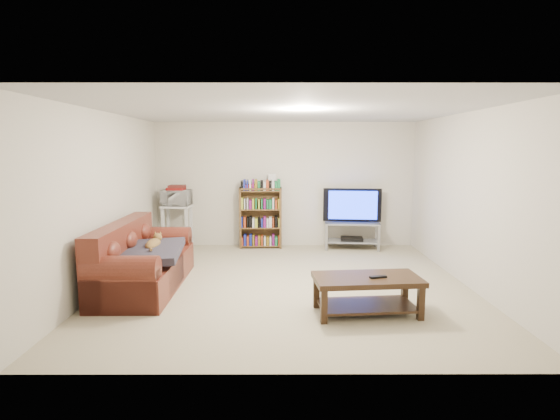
{
  "coord_description": "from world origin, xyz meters",
  "views": [
    {
      "loc": [
        -0.11,
        -5.97,
        1.89
      ],
      "look_at": [
        -0.1,
        0.4,
        1.0
      ],
      "focal_mm": 28.0,
      "sensor_mm": 36.0,
      "label": 1
    }
  ],
  "objects_px": {
    "tv_stand": "(352,231)",
    "bookshelf": "(261,217)",
    "coffee_table": "(367,288)",
    "sofa": "(140,265)"
  },
  "relations": [
    {
      "from": "tv_stand",
      "to": "bookshelf",
      "type": "relative_size",
      "value": 0.92
    },
    {
      "from": "coffee_table",
      "to": "tv_stand",
      "type": "xyz_separation_m",
      "value": [
        0.38,
        3.32,
        0.04
      ]
    },
    {
      "from": "bookshelf",
      "to": "coffee_table",
      "type": "bearing_deg",
      "value": -69.56
    },
    {
      "from": "coffee_table",
      "to": "bookshelf",
      "type": "bearing_deg",
      "value": 106.88
    },
    {
      "from": "sofa",
      "to": "coffee_table",
      "type": "distance_m",
      "value": 3.08
    },
    {
      "from": "sofa",
      "to": "bookshelf",
      "type": "height_order",
      "value": "bookshelf"
    },
    {
      "from": "coffee_table",
      "to": "tv_stand",
      "type": "height_order",
      "value": "tv_stand"
    },
    {
      "from": "tv_stand",
      "to": "sofa",
      "type": "bearing_deg",
      "value": -138.94
    },
    {
      "from": "sofa",
      "to": "tv_stand",
      "type": "relative_size",
      "value": 1.98
    },
    {
      "from": "sofa",
      "to": "tv_stand",
      "type": "bearing_deg",
      "value": 35.03
    }
  ]
}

